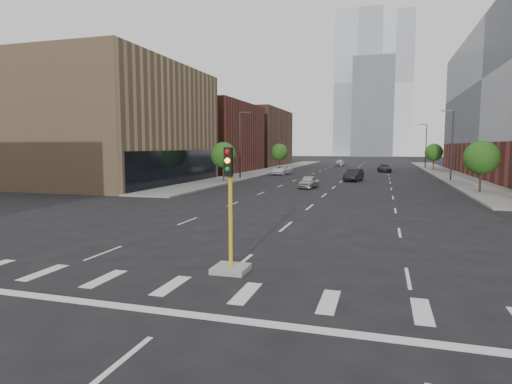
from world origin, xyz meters
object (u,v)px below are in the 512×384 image
at_px(car_mid_right, 354,175).
at_px(car_distant, 340,163).
at_px(median_traffic_signal, 230,245).
at_px(car_far_left, 281,170).
at_px(car_near_left, 309,182).
at_px(car_deep_right, 384,168).

distance_m(car_mid_right, car_distant, 43.61).
distance_m(median_traffic_signal, car_distant, 86.00).
height_order(median_traffic_signal, car_far_left, median_traffic_signal).
height_order(car_near_left, car_deep_right, car_deep_right).
xyz_separation_m(median_traffic_signal, car_deep_right, (5.33, 64.15, -0.26)).
bearing_deg(car_distant, median_traffic_signal, -83.22).
bearing_deg(car_mid_right, car_distant, 106.85).
height_order(median_traffic_signal, car_mid_right, median_traffic_signal).
bearing_deg(car_distant, car_mid_right, -78.37).
relative_size(car_near_left, car_deep_right, 0.79).
relative_size(car_near_left, car_far_left, 0.74).
relative_size(car_far_left, car_distant, 1.17).
bearing_deg(car_near_left, car_deep_right, 82.45).
height_order(car_near_left, car_mid_right, car_mid_right).
bearing_deg(median_traffic_signal, car_mid_right, 87.99).
height_order(median_traffic_signal, car_distant, median_traffic_signal).
height_order(car_near_left, car_distant, car_distant).
distance_m(median_traffic_signal, car_far_left, 53.46).
height_order(median_traffic_signal, car_deep_right, median_traffic_signal).
bearing_deg(car_deep_right, car_distant, 107.22).
bearing_deg(car_near_left, car_mid_right, 76.17).
xyz_separation_m(car_far_left, car_deep_right, (15.83, 11.73, -0.02)).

